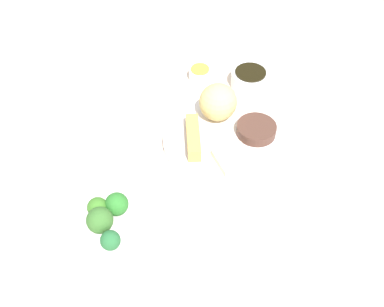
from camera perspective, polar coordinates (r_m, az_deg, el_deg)
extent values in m
cube|color=beige|center=(1.03, 3.16, 0.08)|extent=(2.20, 2.20, 0.02)
cylinder|color=white|center=(1.04, 3.91, 1.58)|extent=(0.27, 0.27, 0.02)
sphere|color=#CEBA71|center=(1.05, 3.13, 6.14)|extent=(0.08, 0.08, 0.08)
cube|color=tan|center=(1.01, 0.15, 1.95)|extent=(0.08, 0.11, 0.03)
cube|color=beige|center=(0.98, 4.93, -0.64)|extent=(0.08, 0.08, 0.01)
cylinder|color=#4B2E25|center=(1.04, 7.68, 2.85)|extent=(0.09, 0.09, 0.02)
cylinder|color=white|center=(0.91, -9.95, -8.21)|extent=(0.21, 0.21, 0.01)
sphere|color=#356529|center=(0.88, -10.95, -7.81)|extent=(0.05, 0.05, 0.05)
sphere|color=#2B7028|center=(0.90, -8.97, -5.97)|extent=(0.04, 0.04, 0.04)
sphere|color=#397225|center=(0.90, -11.19, -6.33)|extent=(0.04, 0.04, 0.04)
sphere|color=#256133|center=(0.86, -9.72, -10.18)|extent=(0.04, 0.04, 0.04)
cylinder|color=white|center=(1.18, 6.91, 8.76)|extent=(0.09, 0.09, 0.04)
cylinder|color=black|center=(1.17, 7.01, 9.59)|extent=(0.07, 0.07, 0.00)
cylinder|color=white|center=(1.20, 0.96, 9.43)|extent=(0.06, 0.06, 0.03)
cylinder|color=gold|center=(1.19, 0.97, 10.04)|extent=(0.05, 0.05, 0.00)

